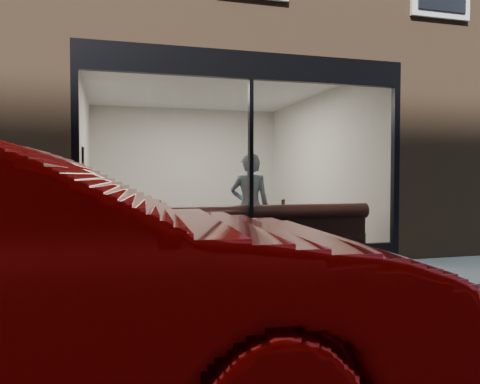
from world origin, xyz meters
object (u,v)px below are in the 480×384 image
object	(u,v)px
cafe_chair_right	(273,237)
person	(250,207)
banquette	(243,249)
cafe_chair_left	(145,239)
cafe_table_right	(273,211)
cafe_table_left	(129,213)

from	to	relation	value
cafe_chair_right	person	bearing A→B (deg)	75.97
banquette	person	distance (m)	0.71
person	cafe_chair_left	world-z (taller)	person
cafe_table_right	cafe_chair_right	xyz separation A→B (m)	(0.02, 0.06, -0.50)
cafe_table_right	cafe_chair_right	world-z (taller)	cafe_table_right
banquette	cafe_chair_right	size ratio (longest dim) A/B	9.24
cafe_table_left	cafe_chair_right	distance (m)	2.65
cafe_table_right	cafe_table_left	bearing A→B (deg)	178.59
cafe_chair_right	cafe_table_right	bearing A→B (deg)	99.58
banquette	cafe_chair_left	bearing A→B (deg)	133.40
person	cafe_chair_left	size ratio (longest dim) A/B	3.98
banquette	cafe_chair_right	world-z (taller)	banquette
person	cafe_table_left	bearing A→B (deg)	-9.02
cafe_chair_right	cafe_table_left	bearing A→B (deg)	24.81
banquette	cafe_table_left	xyz separation A→B (m)	(-1.70, 1.14, 0.52)
banquette	cafe_chair_left	xyz separation A→B (m)	(-1.40, 1.48, 0.01)
banquette	cafe_table_right	distance (m)	1.49
cafe_table_right	person	bearing A→B (deg)	-130.22
cafe_table_left	cafe_chair_left	xyz separation A→B (m)	(0.29, 0.34, -0.50)
person	cafe_chair_left	xyz separation A→B (m)	(-1.59, 1.24, -0.63)
cafe_chair_left	cafe_chair_right	size ratio (longest dim) A/B	1.01
banquette	cafe_chair_right	xyz separation A→B (m)	(0.90, 1.13, 0.01)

